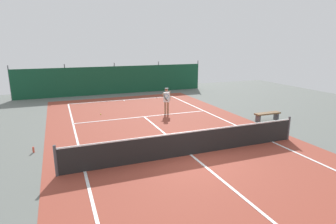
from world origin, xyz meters
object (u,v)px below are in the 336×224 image
water_bottle (33,150)px  parked_car (102,82)px  tennis_player (167,99)px  tennis_net (191,143)px  courtside_bench (267,115)px  tennis_ball_near_player (101,114)px

water_bottle → parked_car: bearing=70.6°
tennis_player → parked_car: (-2.31, 10.52, -0.12)m
tennis_net → tennis_player: size_ratio=6.17×
tennis_net → courtside_bench: (6.31, 2.91, -0.14)m
tennis_ball_near_player → courtside_bench: bearing=-29.9°
tennis_ball_near_player → tennis_net: bearing=-73.3°
tennis_net → water_bottle: size_ratio=42.17×
courtside_bench → tennis_player: bearing=142.4°
water_bottle → tennis_net: bearing=-23.9°
tennis_net → water_bottle: bearing=156.1°
tennis_player → tennis_ball_near_player: (-3.91, 1.31, -0.93)m
tennis_player → water_bottle: (-7.42, -3.97, -0.84)m
tennis_ball_near_player → courtside_bench: 10.01m
tennis_player → water_bottle: 8.46m
courtside_bench → water_bottle: size_ratio=6.67×
courtside_bench → water_bottle: courtside_bench is taller
tennis_net → tennis_ball_near_player: 8.25m
tennis_player → tennis_ball_near_player: 4.22m
tennis_net → tennis_player: bearing=76.8°
tennis_net → water_bottle: tennis_net is taller
tennis_ball_near_player → parked_car: bearing=80.2°
courtside_bench → water_bottle: 12.20m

